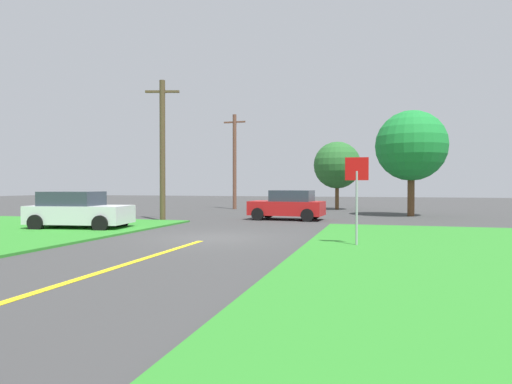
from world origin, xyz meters
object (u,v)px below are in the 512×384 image
oak_tree_left (337,165)px  utility_pole_far (235,160)px  utility_pole_mid (162,149)px  parked_car_near_building (78,211)px  car_approaching_junction (288,205)px  pine_tree_center (411,146)px  stop_sign (357,185)px

oak_tree_left → utility_pole_far: bearing=-170.4°
utility_pole_mid → utility_pole_far: bearing=90.2°
parked_car_near_building → utility_pole_mid: bearing=67.0°
car_approaching_junction → utility_pole_far: bearing=-53.3°
parked_car_near_building → pine_tree_center: size_ratio=0.68×
utility_pole_mid → stop_sign: bearing=-35.3°
utility_pole_mid → pine_tree_center: bearing=29.5°
car_approaching_junction → pine_tree_center: bearing=-141.0°
car_approaching_junction → oak_tree_left: bearing=-95.4°
utility_pole_mid → utility_pole_far: utility_pole_far is taller
oak_tree_left → pine_tree_center: bearing=-50.6°
stop_sign → pine_tree_center: pine_tree_center is taller
pine_tree_center → car_approaching_junction: bearing=-144.3°
utility_pole_far → car_approaching_junction: bearing=-56.6°
parked_car_near_building → oak_tree_left: (9.29, 18.50, 2.67)m
utility_pole_mid → pine_tree_center: (12.97, 7.35, 0.47)m
parked_car_near_building → oak_tree_left: size_ratio=0.82×
stop_sign → utility_pole_far: size_ratio=0.36×
car_approaching_junction → utility_pole_mid: 7.42m
car_approaching_junction → utility_pole_mid: (-6.27, -2.54, 3.04)m
parked_car_near_building → oak_tree_left: 20.87m
oak_tree_left → utility_pole_mid: bearing=-120.5°
utility_pole_far → pine_tree_center: 13.88m
car_approaching_junction → utility_pole_mid: bearing=25.4°
parked_car_near_building → pine_tree_center: (14.32, 12.36, 3.51)m
stop_sign → oak_tree_left: 21.05m
car_approaching_junction → stop_sign: bearing=115.9°
car_approaching_junction → pine_tree_center: pine_tree_center is taller
parked_car_near_building → pine_tree_center: 19.24m
utility_pole_mid → oak_tree_left: size_ratio=1.40×
utility_pole_mid → oak_tree_left: 15.66m
stop_sign → pine_tree_center: bearing=-104.8°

